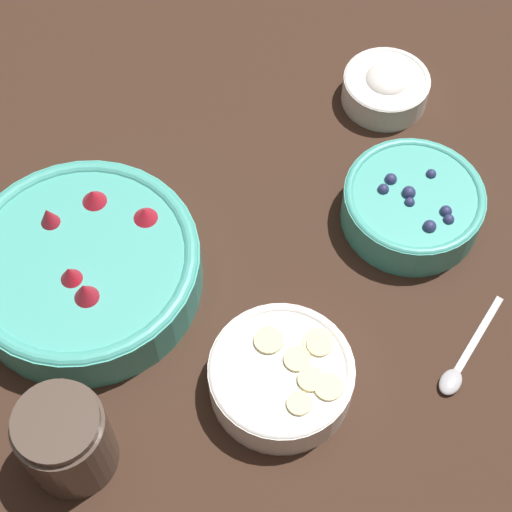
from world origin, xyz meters
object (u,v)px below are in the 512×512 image
Objects in this scene: bowl_bananas at (282,376)px; bowl_cream at (386,86)px; bowl_strawberries at (84,266)px; jar_chocolate at (67,441)px; bowl_blueberries at (413,204)px.

bowl_cream is (0.19, 0.37, -0.00)m from bowl_bananas.
jar_chocolate is at bearing -95.75° from bowl_strawberries.
bowl_strawberries is 0.38m from bowl_blueberries.
bowl_cream is 0.58m from jar_chocolate.
jar_chocolate is (-0.02, -0.20, 0.01)m from bowl_strawberries.
bowl_cream is (0.38, 0.22, -0.01)m from bowl_strawberries.
jar_chocolate is at bearing -133.93° from bowl_cream.
bowl_blueberries is 0.18m from bowl_cream.
bowl_blueberries is (0.38, 0.04, -0.01)m from bowl_strawberries.
bowl_bananas reaches higher than bowl_cream.
bowl_blueberries is at bearing 30.86° from jar_chocolate.
bowl_blueberries is 0.26m from bowl_bananas.
bowl_blueberries is 1.53× the size of jar_chocolate.
jar_chocolate is at bearing -167.61° from bowl_bananas.
bowl_strawberries is 0.44m from bowl_cream.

